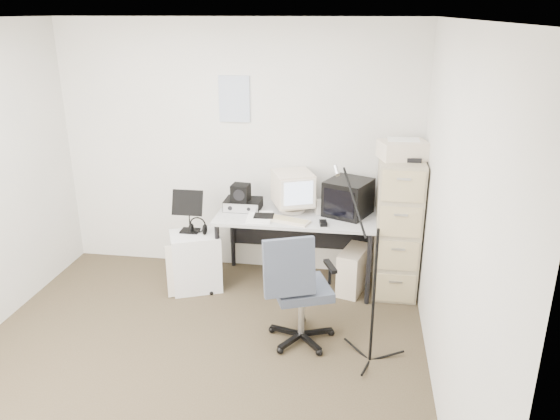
# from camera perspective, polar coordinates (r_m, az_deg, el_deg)

# --- Properties ---
(floor) EXTENTS (3.60, 3.60, 0.01)m
(floor) POSITION_cam_1_polar(r_m,az_deg,el_deg) (4.39, -9.34, -15.75)
(floor) COLOR #3B2E1A
(floor) RESTS_ON ground
(ceiling) EXTENTS (3.60, 3.60, 0.01)m
(ceiling) POSITION_cam_1_polar(r_m,az_deg,el_deg) (3.57, -11.71, 18.95)
(ceiling) COLOR white
(ceiling) RESTS_ON ground
(wall_back) EXTENTS (3.60, 0.02, 2.50)m
(wall_back) POSITION_cam_1_polar(r_m,az_deg,el_deg) (5.46, -4.41, 6.30)
(wall_back) COLOR silver
(wall_back) RESTS_ON ground
(wall_front) EXTENTS (3.60, 0.02, 2.50)m
(wall_front) POSITION_cam_1_polar(r_m,az_deg,el_deg) (2.36, -24.78, -15.36)
(wall_front) COLOR silver
(wall_front) RESTS_ON ground
(wall_right) EXTENTS (0.02, 3.60, 2.50)m
(wall_right) POSITION_cam_1_polar(r_m,az_deg,el_deg) (3.66, 17.42, -1.66)
(wall_right) COLOR silver
(wall_right) RESTS_ON ground
(wall_calendar) EXTENTS (0.30, 0.02, 0.44)m
(wall_calendar) POSITION_cam_1_polar(r_m,az_deg,el_deg) (5.35, -4.79, 11.48)
(wall_calendar) COLOR white
(wall_calendar) RESTS_ON wall_back
(filing_cabinet) EXTENTS (0.40, 0.60, 1.30)m
(filing_cabinet) POSITION_cam_1_polar(r_m,az_deg,el_deg) (5.22, 12.15, -1.69)
(filing_cabinet) COLOR gray
(filing_cabinet) RESTS_ON floor
(printer) EXTENTS (0.48, 0.39, 0.16)m
(printer) POSITION_cam_1_polar(r_m,az_deg,el_deg) (5.02, 12.75, 6.15)
(printer) COLOR beige
(printer) RESTS_ON filing_cabinet
(desk) EXTENTS (1.50, 0.70, 0.73)m
(desk) POSITION_cam_1_polar(r_m,az_deg,el_deg) (5.32, 1.66, -4.13)
(desk) COLOR silver
(desk) RESTS_ON floor
(crt_monitor) EXTENTS (0.46, 0.47, 0.39)m
(crt_monitor) POSITION_cam_1_polar(r_m,az_deg,el_deg) (5.20, 1.35, 1.91)
(crt_monitor) COLOR beige
(crt_monitor) RESTS_ON desk
(crt_tv) EXTENTS (0.50, 0.51, 0.34)m
(crt_tv) POSITION_cam_1_polar(r_m,az_deg,el_deg) (5.16, 7.15, 1.32)
(crt_tv) COLOR black
(crt_tv) RESTS_ON desk
(desk_speaker) EXTENTS (0.09, 0.09, 0.13)m
(desk_speaker) POSITION_cam_1_polar(r_m,az_deg,el_deg) (5.19, 4.12, 0.35)
(desk_speaker) COLOR beige
(desk_speaker) RESTS_ON desk
(keyboard) EXTENTS (0.42, 0.26, 0.02)m
(keyboard) POSITION_cam_1_polar(r_m,az_deg,el_deg) (4.99, 0.88, -1.10)
(keyboard) COLOR beige
(keyboard) RESTS_ON desk
(mouse) EXTENTS (0.08, 0.12, 0.03)m
(mouse) POSITION_cam_1_polar(r_m,az_deg,el_deg) (4.93, 4.54, -1.38)
(mouse) COLOR black
(mouse) RESTS_ON desk
(radio_receiver) EXTENTS (0.35, 0.25, 0.10)m
(radio_receiver) POSITION_cam_1_polar(r_m,az_deg,el_deg) (5.31, -3.87, 0.61)
(radio_receiver) COLOR black
(radio_receiver) RESTS_ON desk
(radio_speaker) EXTENTS (0.18, 0.17, 0.16)m
(radio_speaker) POSITION_cam_1_polar(r_m,az_deg,el_deg) (5.23, -4.13, 1.82)
(radio_speaker) COLOR black
(radio_speaker) RESTS_ON radio_receiver
(papers) EXTENTS (0.24, 0.32, 0.02)m
(papers) POSITION_cam_1_polar(r_m,az_deg,el_deg) (5.08, -2.15, -0.73)
(papers) COLOR white
(papers) RESTS_ON desk
(pc_tower) EXTENTS (0.32, 0.49, 0.42)m
(pc_tower) POSITION_cam_1_polar(r_m,az_deg,el_deg) (5.31, 7.67, -6.22)
(pc_tower) COLOR beige
(pc_tower) RESTS_ON floor
(office_chair) EXTENTS (0.73, 0.73, 0.97)m
(office_chair) POSITION_cam_1_polar(r_m,az_deg,el_deg) (4.37, 2.28, -8.06)
(office_chair) COLOR #4E5464
(office_chair) RESTS_ON floor
(side_cart) EXTENTS (0.56, 0.51, 0.56)m
(side_cart) POSITION_cam_1_polar(r_m,az_deg,el_deg) (5.33, -8.77, -5.30)
(side_cart) COLOR silver
(side_cart) RESTS_ON floor
(music_stand) EXTENTS (0.30, 0.17, 0.43)m
(music_stand) POSITION_cam_1_polar(r_m,az_deg,el_deg) (5.21, -9.50, -0.05)
(music_stand) COLOR black
(music_stand) RESTS_ON side_cart
(headphones) EXTENTS (0.21, 0.21, 0.03)m
(headphones) POSITION_cam_1_polar(r_m,az_deg,el_deg) (5.20, -8.58, -1.88)
(headphones) COLOR black
(headphones) RESTS_ON side_cart
(mic_stand) EXTENTS (0.03, 0.03, 1.44)m
(mic_stand) POSITION_cam_1_polar(r_m,az_deg,el_deg) (4.08, 9.91, -6.88)
(mic_stand) COLOR black
(mic_stand) RESTS_ON floor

